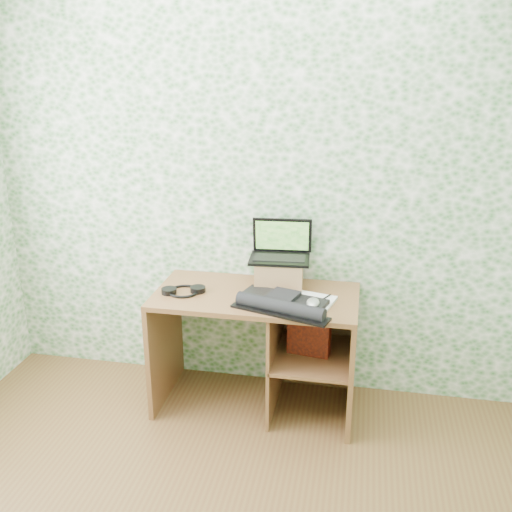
% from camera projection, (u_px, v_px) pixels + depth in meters
% --- Properties ---
extents(wall_back, '(3.50, 0.00, 3.50)m').
position_uv_depth(wall_back, '(265.00, 191.00, 3.46)').
color(wall_back, white).
rests_on(wall_back, ground).
extents(desk, '(1.20, 0.60, 0.75)m').
position_uv_depth(desk, '(269.00, 334.00, 3.46)').
color(desk, brown).
rests_on(desk, floor).
extents(riser, '(0.30, 0.26, 0.17)m').
position_uv_depth(riser, '(279.00, 273.00, 3.44)').
color(riser, '#996F44').
rests_on(riser, desk).
extents(laptop, '(0.37, 0.28, 0.24)m').
position_uv_depth(laptop, '(281.00, 249.00, 3.43)').
color(laptop, black).
rests_on(laptop, riser).
extents(keyboard, '(0.57, 0.42, 0.08)m').
position_uv_depth(keyboard, '(282.00, 303.00, 3.17)').
color(keyboard, black).
rests_on(keyboard, desk).
extents(headphones, '(0.25, 0.24, 0.03)m').
position_uv_depth(headphones, '(184.00, 291.00, 3.38)').
color(headphones, black).
rests_on(headphones, desk).
extents(notepad, '(0.31, 0.38, 0.02)m').
position_uv_depth(notepad, '(309.00, 305.00, 3.20)').
color(notepad, white).
rests_on(notepad, desk).
extents(mouse, '(0.08, 0.12, 0.04)m').
position_uv_depth(mouse, '(313.00, 305.00, 3.13)').
color(mouse, '#B2B2B5').
rests_on(mouse, notepad).
extents(pen, '(0.07, 0.13, 0.01)m').
position_uv_depth(pen, '(324.00, 298.00, 3.25)').
color(pen, black).
rests_on(pen, notepad).
extents(red_box, '(0.26, 0.11, 0.30)m').
position_uv_depth(red_box, '(309.00, 331.00, 3.37)').
color(red_box, '#A1240E').
rests_on(red_box, desk).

